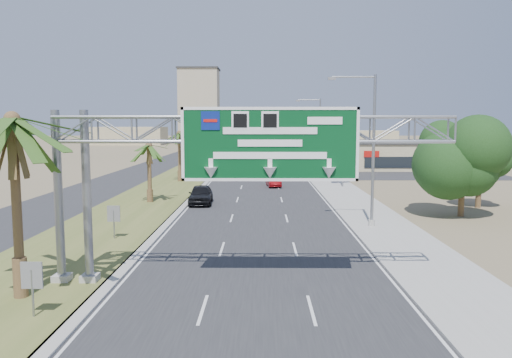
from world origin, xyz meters
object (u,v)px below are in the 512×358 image
object	(u,v)px
car_right_lane	(293,162)
pole_sign_red_far	(321,130)
car_mid_lane	(273,181)
pole_sign_blue	(335,138)
car_left_lane	(201,195)
pole_sign_red_near	(344,128)
palm_near	(12,121)
car_far	(244,159)
sign_gantry	(232,142)
signal_mast	(292,136)
store_building	(403,156)

from	to	relation	value
car_right_lane	pole_sign_red_far	size ratio (longest dim) A/B	0.65
car_mid_lane	pole_sign_blue	size ratio (longest dim) A/B	0.55
car_left_lane	pole_sign_red_near	bearing A→B (deg)	37.17
car_mid_lane	pole_sign_blue	xyz separation A→B (m)	(8.02, 8.88, 4.46)
palm_near	car_far	world-z (taller)	palm_near
sign_gantry	signal_mast	world-z (taller)	signal_mast
palm_near	pole_sign_blue	xyz separation A→B (m)	(18.72, 44.57, -1.83)
car_right_lane	palm_near	bearing A→B (deg)	-97.75
sign_gantry	car_far	world-z (taller)	sign_gantry
car_right_lane	car_left_lane	bearing A→B (deg)	-99.34
pole_sign_blue	pole_sign_red_far	distance (m)	35.54
store_building	pole_sign_red_far	bearing A→B (deg)	114.39
signal_mast	store_building	distance (m)	18.08
pole_sign_blue	sign_gantry	bearing A→B (deg)	-103.93
sign_gantry	car_right_lane	xyz separation A→B (m)	(6.44, 62.06, -5.40)
car_mid_lane	car_right_lane	world-z (taller)	car_right_lane
car_left_lane	pole_sign_blue	size ratio (longest dim) A/B	0.68
sign_gantry	car_mid_lane	world-z (taller)	sign_gantry
car_mid_lane	car_right_lane	bearing A→B (deg)	76.27
sign_gantry	pole_sign_red_near	distance (m)	34.75
car_left_lane	pole_sign_red_far	size ratio (longest dim) A/B	0.66
sign_gantry	store_building	size ratio (longest dim) A/B	0.93
car_right_lane	pole_sign_blue	size ratio (longest dim) A/B	0.67
store_building	car_far	xyz separation A→B (m)	(-24.92, 10.95, -1.25)
store_building	car_right_lane	size ratio (longest dim) A/B	3.83
palm_near	pole_sign_blue	bearing A→B (deg)	67.22
palm_near	car_far	bearing A→B (deg)	84.80
car_mid_lane	pole_sign_red_far	distance (m)	45.84
sign_gantry	palm_near	world-z (taller)	palm_near
car_left_lane	car_mid_lane	xyz separation A→B (m)	(6.53, 12.14, -0.18)
sign_gantry	car_mid_lane	bearing A→B (deg)	85.66
car_far	pole_sign_red_near	bearing A→B (deg)	-74.89
signal_mast	car_right_lane	distance (m)	4.20
pole_sign_red_far	store_building	bearing A→B (deg)	-65.61
signal_mast	pole_sign_red_near	size ratio (longest dim) A/B	1.25
signal_mast	car_left_lane	bearing A→B (deg)	-104.16
car_mid_lane	pole_sign_red_far	xyz separation A→B (m)	(10.52, 44.33, 5.04)
sign_gantry	car_far	bearing A→B (deg)	91.59
car_mid_lane	pole_sign_red_far	size ratio (longest dim) A/B	0.53
car_mid_lane	signal_mast	bearing A→B (deg)	76.66
sign_gantry	palm_near	distance (m)	8.41
car_mid_lane	car_far	xyz separation A→B (m)	(-4.42, 33.26, 0.11)
pole_sign_red_near	pole_sign_red_far	bearing A→B (deg)	86.15
car_right_lane	car_far	world-z (taller)	car_far
pole_sign_red_near	pole_sign_red_far	xyz separation A→B (m)	(3.02, 44.83, -0.75)
car_left_lane	car_right_lane	distance (m)	41.76
signal_mast	car_right_lane	xyz separation A→B (m)	(0.20, 0.02, -4.20)
signal_mast	car_far	distance (m)	10.35
pole_sign_red_far	car_right_lane	bearing A→B (deg)	-112.53
car_mid_lane	car_far	bearing A→B (deg)	91.64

